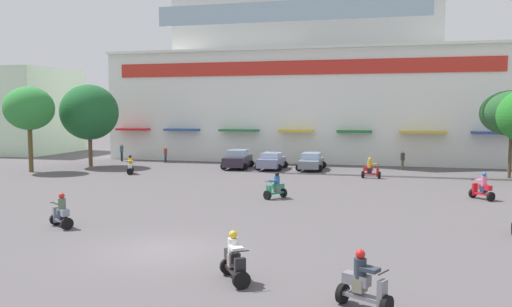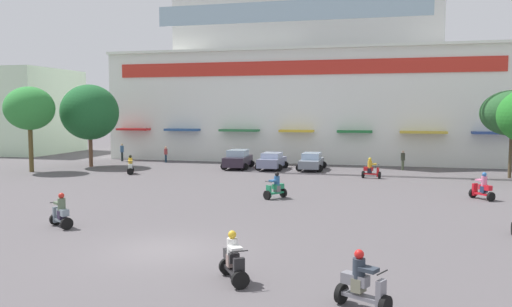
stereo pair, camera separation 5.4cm
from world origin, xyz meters
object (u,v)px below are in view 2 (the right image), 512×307
(pedestrian_0, at_px, (122,151))
(pedestrian_2, at_px, (166,153))
(scooter_rider_7, at_px, (482,188))
(plaza_tree_2, at_px, (29,109))
(scooter_rider_5, at_px, (276,188))
(scooter_rider_4, at_px, (61,213))
(parked_car_2, at_px, (312,161))
(scooter_rider_9, at_px, (362,285))
(scooter_rider_3, at_px, (130,166))
(plaza_tree_3, at_px, (512,113))
(plaza_tree_0, at_px, (90,112))
(pedestrian_1, at_px, (403,159))
(scooter_rider_1, at_px, (371,170))
(parked_car_1, at_px, (272,161))
(parked_car_0, at_px, (238,159))
(scooter_rider_0, at_px, (233,260))

(pedestrian_0, bearing_deg, pedestrian_2, -1.69)
(scooter_rider_7, relative_size, pedestrian_2, 1.02)
(plaza_tree_2, bearing_deg, scooter_rider_5, -18.61)
(scooter_rider_4, distance_m, pedestrian_0, 28.44)
(parked_car_2, bearing_deg, scooter_rider_9, -79.93)
(scooter_rider_3, height_order, scooter_rider_9, scooter_rider_9)
(scooter_rider_9, height_order, pedestrian_2, pedestrian_2)
(plaza_tree_2, distance_m, pedestrian_0, 10.80)
(plaza_tree_3, bearing_deg, plaza_tree_2, -171.93)
(plaza_tree_0, relative_size, scooter_rider_5, 4.79)
(plaza_tree_0, relative_size, pedestrian_1, 4.40)
(parked_car_2, xyz_separation_m, pedestrian_1, (7.42, 1.63, 0.21))
(pedestrian_1, bearing_deg, scooter_rider_5, -115.70)
(scooter_rider_3, xyz_separation_m, pedestrian_1, (20.95, 7.66, 0.33))
(scooter_rider_1, height_order, scooter_rider_5, scooter_rider_1)
(parked_car_1, distance_m, pedestrian_1, 10.94)
(parked_car_0, relative_size, scooter_rider_5, 2.72)
(plaza_tree_2, relative_size, scooter_rider_1, 4.51)
(pedestrian_2, bearing_deg, plaza_tree_2, -128.93)
(parked_car_0, xyz_separation_m, scooter_rider_5, (6.13, -13.64, -0.19))
(plaza_tree_3, xyz_separation_m, pedestrian_2, (-29.25, 4.18, -3.92))
(scooter_rider_1, xyz_separation_m, scooter_rider_4, (-12.60, -19.22, -0.00))
(scooter_rider_0, relative_size, scooter_rider_9, 0.99)
(plaza_tree_0, height_order, pedestrian_0, plaza_tree_0)
(scooter_rider_1, bearing_deg, parked_car_2, 140.34)
(plaza_tree_3, bearing_deg, scooter_rider_4, -136.06)
(scooter_rider_9, height_order, pedestrian_1, pedestrian_1)
(pedestrian_1, xyz_separation_m, pedestrian_2, (-21.78, 0.97, -0.05))
(pedestrian_2, bearing_deg, parked_car_0, -21.05)
(parked_car_2, xyz_separation_m, scooter_rider_0, (1.45, -28.09, -0.10))
(scooter_rider_9, xyz_separation_m, pedestrian_0, (-24.26, 32.05, 0.35))
(parked_car_0, relative_size, scooter_rider_9, 2.69)
(parked_car_0, relative_size, pedestrian_0, 2.38)
(scooter_rider_9, bearing_deg, scooter_rider_0, 162.00)
(scooter_rider_9, relative_size, pedestrian_0, 0.88)
(plaza_tree_3, xyz_separation_m, parked_car_0, (-21.19, 1.07, -3.99))
(plaza_tree_2, height_order, parked_car_2, plaza_tree_2)
(scooter_rider_4, xyz_separation_m, scooter_rider_9, (12.87, -5.99, 0.01))
(scooter_rider_9, bearing_deg, plaza_tree_0, 132.27)
(scooter_rider_3, relative_size, pedestrian_1, 0.94)
(plaza_tree_3, xyz_separation_m, pedestrian_0, (-33.95, 4.32, -3.80))
(pedestrian_0, bearing_deg, parked_car_0, -14.25)
(scooter_rider_4, bearing_deg, plaza_tree_3, 43.94)
(plaza_tree_0, xyz_separation_m, pedestrian_2, (4.97, 4.91, -3.93))
(scooter_rider_9, bearing_deg, scooter_rider_1, 90.60)
(parked_car_2, distance_m, pedestrian_2, 14.59)
(scooter_rider_3, xyz_separation_m, scooter_rider_7, (24.72, -5.68, 0.04))
(scooter_rider_5, bearing_deg, parked_car_1, 102.94)
(plaza_tree_2, xyz_separation_m, scooter_rider_4, (14.29, -16.51, -4.50))
(plaza_tree_0, bearing_deg, scooter_rider_4, -60.94)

